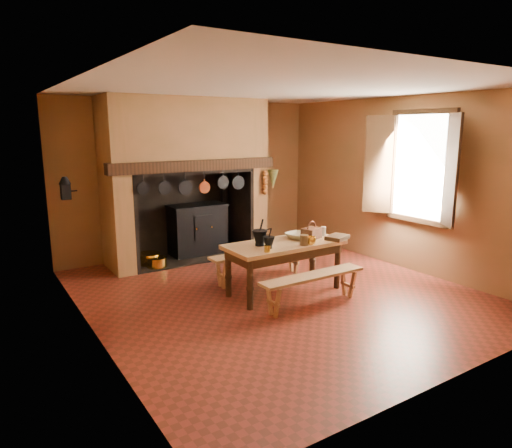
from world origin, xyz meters
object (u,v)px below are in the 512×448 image
Objects in this scene: coffee_grinder at (264,237)px; wicker_basket at (311,233)px; bench_front at (313,282)px; mixing_bowl at (298,236)px; work_table at (285,250)px; iron_range at (198,229)px.

coffee_grinder is 0.59× the size of wicker_basket.
mixing_bowl reaches higher than bench_front.
wicker_basket is at bearing -2.61° from work_table.
bench_front is at bearing -90.00° from work_table.
bench_front is at bearing -112.68° from mixing_bowl.
iron_range reaches higher than wicker_basket.
coffee_grinder is 0.54m from mixing_bowl.
bench_front is 0.90m from mixing_bowl.
wicker_basket reaches higher than work_table.
coffee_grinder is at bearing -91.94° from iron_range.
mixing_bowl is at bearing 127.43° from wicker_basket.
wicker_basket is (0.46, -0.02, 0.20)m from work_table.
bench_front is (0.00, -0.63, -0.29)m from work_table.
bench_front is (0.15, -3.12, -0.16)m from iron_range.
bench_front is at bearing -51.35° from coffee_grinder.
wicker_basket is (0.16, -0.11, 0.04)m from mixing_bowl.
work_table is (0.15, -2.49, 0.13)m from iron_range.
bench_front is 0.96m from coffee_grinder.
mixing_bowl is (0.45, -2.40, 0.29)m from iron_range.
iron_range is at bearing 92.75° from bench_front.
iron_range reaches higher than bench_front.
mixing_bowl is (0.30, 0.09, 0.16)m from work_table.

